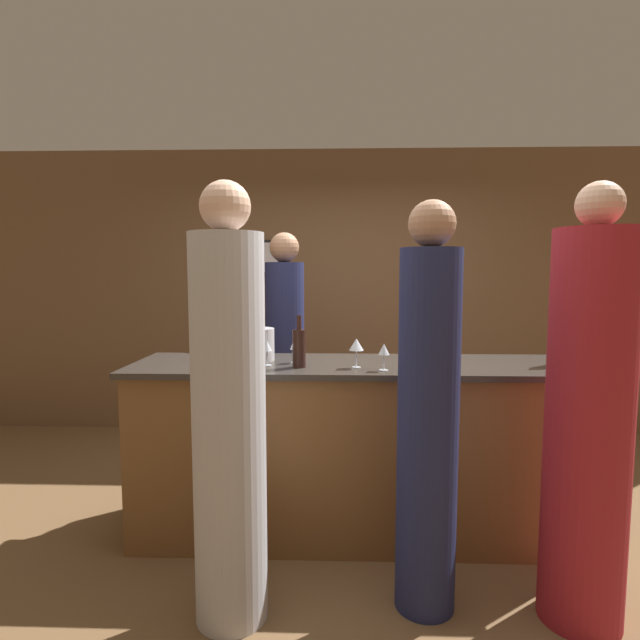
{
  "coord_description": "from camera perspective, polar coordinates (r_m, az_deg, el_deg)",
  "views": [
    {
      "loc": [
        -0.09,
        -2.96,
        1.6
      ],
      "look_at": [
        -0.19,
        0.1,
        1.31
      ],
      "focal_mm": 28.0,
      "sensor_mm": 36.0,
      "label": 1
    }
  ],
  "objects": [
    {
      "name": "wine_glass_0",
      "position": [
        2.92,
        -6.08,
        -3.09
      ],
      "size": [
        0.06,
        0.06,
        0.15
      ],
      "color": "silver",
      "rests_on": "bar_counter"
    },
    {
      "name": "bartender",
      "position": [
        3.85,
        -4.02,
        -4.97
      ],
      "size": [
        0.29,
        0.29,
        1.9
      ],
      "rotation": [
        0.0,
        0.0,
        3.14
      ],
      "color": "#1E234C",
      "rests_on": "ground_plane"
    },
    {
      "name": "guest_0",
      "position": [
        2.42,
        12.23,
        -11.02
      ],
      "size": [
        0.28,
        0.28,
        1.93
      ],
      "color": "#1E234C",
      "rests_on": "ground_plane"
    },
    {
      "name": "wine_glass_3",
      "position": [
        3.0,
        -2.85,
        -2.78
      ],
      "size": [
        0.06,
        0.06,
        0.15
      ],
      "color": "silver",
      "rests_on": "bar_counter"
    },
    {
      "name": "back_wall",
      "position": [
        5.01,
        2.93,
        3.17
      ],
      "size": [
        8.0,
        0.08,
        2.8
      ],
      "color": "brown",
      "rests_on": "ground_plane"
    },
    {
      "name": "ice_bucket",
      "position": [
        3.1,
        -7.02,
        -2.79
      ],
      "size": [
        0.19,
        0.19,
        0.2
      ],
      "color": "silver",
      "rests_on": "bar_counter"
    },
    {
      "name": "wine_glass_2",
      "position": [
        2.84,
        4.18,
        -2.89
      ],
      "size": [
        0.08,
        0.08,
        0.17
      ],
      "color": "silver",
      "rests_on": "bar_counter"
    },
    {
      "name": "bar_counter",
      "position": [
        3.15,
        3.59,
        -14.42
      ],
      "size": [
        2.63,
        0.71,
        1.06
      ],
      "color": "brown",
      "rests_on": "ground_plane"
    },
    {
      "name": "guest_1",
      "position": [
        2.57,
        28.32,
        -10.37
      ],
      "size": [
        0.36,
        0.36,
        1.99
      ],
      "color": "maroon",
      "rests_on": "ground_plane"
    },
    {
      "name": "ground_plane",
      "position": [
        3.37,
        3.53,
        -22.96
      ],
      "size": [
        14.0,
        14.0,
        0.0
      ],
      "primitive_type": "plane",
      "color": "brown"
    },
    {
      "name": "wine_bottle_1",
      "position": [
        2.86,
        -2.4,
        -3.15
      ],
      "size": [
        0.08,
        0.08,
        0.3
      ],
      "color": "black",
      "rests_on": "bar_counter"
    },
    {
      "name": "guest_2",
      "position": [
        2.33,
        -10.36,
        -11.12
      ],
      "size": [
        0.33,
        0.33,
        2.0
      ],
      "color": "#B2B2B7",
      "rests_on": "ground_plane"
    },
    {
      "name": "wine_glass_1",
      "position": [
        2.78,
        7.32,
        -3.47
      ],
      "size": [
        0.06,
        0.06,
        0.15
      ],
      "color": "silver",
      "rests_on": "bar_counter"
    },
    {
      "name": "wine_bottle_0",
      "position": [
        3.22,
        25.33,
        -2.8
      ],
      "size": [
        0.08,
        0.08,
        0.28
      ],
      "color": "black",
      "rests_on": "bar_counter"
    }
  ]
}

